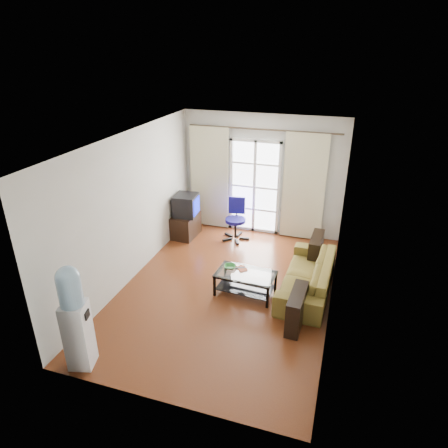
{
  "coord_description": "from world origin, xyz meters",
  "views": [
    {
      "loc": [
        1.81,
        -5.76,
        4.05
      ],
      "look_at": [
        -0.16,
        0.35,
        1.11
      ],
      "focal_mm": 32.0,
      "sensor_mm": 36.0,
      "label": 1
    }
  ],
  "objects_px": {
    "water_cooler": "(75,316)",
    "task_chair": "(236,227)",
    "coffee_table": "(245,281)",
    "tv_stand": "(186,225)",
    "sofa": "(307,275)",
    "crt_tv": "(185,205)"
  },
  "relations": [
    {
      "from": "task_chair",
      "to": "water_cooler",
      "type": "relative_size",
      "value": 0.6
    },
    {
      "from": "coffee_table",
      "to": "water_cooler",
      "type": "height_order",
      "value": "water_cooler"
    },
    {
      "from": "crt_tv",
      "to": "task_chair",
      "type": "distance_m",
      "value": 1.23
    },
    {
      "from": "crt_tv",
      "to": "coffee_table",
      "type": "bearing_deg",
      "value": -48.37
    },
    {
      "from": "sofa",
      "to": "task_chair",
      "type": "height_order",
      "value": "task_chair"
    },
    {
      "from": "coffee_table",
      "to": "tv_stand",
      "type": "xyz_separation_m",
      "value": [
        -1.89,
        1.81,
        -0.01
      ]
    },
    {
      "from": "tv_stand",
      "to": "water_cooler",
      "type": "height_order",
      "value": "water_cooler"
    },
    {
      "from": "tv_stand",
      "to": "water_cooler",
      "type": "bearing_deg",
      "value": -84.58
    },
    {
      "from": "sofa",
      "to": "crt_tv",
      "type": "relative_size",
      "value": 3.65
    },
    {
      "from": "sofa",
      "to": "water_cooler",
      "type": "distance_m",
      "value": 3.9
    },
    {
      "from": "coffee_table",
      "to": "tv_stand",
      "type": "relative_size",
      "value": 1.49
    },
    {
      "from": "sofa",
      "to": "coffee_table",
      "type": "relative_size",
      "value": 1.96
    },
    {
      "from": "crt_tv",
      "to": "task_chair",
      "type": "relative_size",
      "value": 0.6
    },
    {
      "from": "sofa",
      "to": "coffee_table",
      "type": "xyz_separation_m",
      "value": [
        -1.01,
        -0.46,
        -0.03
      ]
    },
    {
      "from": "tv_stand",
      "to": "crt_tv",
      "type": "relative_size",
      "value": 1.25
    },
    {
      "from": "tv_stand",
      "to": "water_cooler",
      "type": "xyz_separation_m",
      "value": [
        0.21,
        -4.14,
        0.55
      ]
    },
    {
      "from": "coffee_table",
      "to": "crt_tv",
      "type": "height_order",
      "value": "crt_tv"
    },
    {
      "from": "crt_tv",
      "to": "task_chair",
      "type": "height_order",
      "value": "crt_tv"
    },
    {
      "from": "tv_stand",
      "to": "water_cooler",
      "type": "distance_m",
      "value": 4.18
    },
    {
      "from": "tv_stand",
      "to": "crt_tv",
      "type": "distance_m",
      "value": 0.5
    },
    {
      "from": "sofa",
      "to": "water_cooler",
      "type": "bearing_deg",
      "value": -42.02
    },
    {
      "from": "water_cooler",
      "to": "task_chair",
      "type": "bearing_deg",
      "value": 63.11
    }
  ]
}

